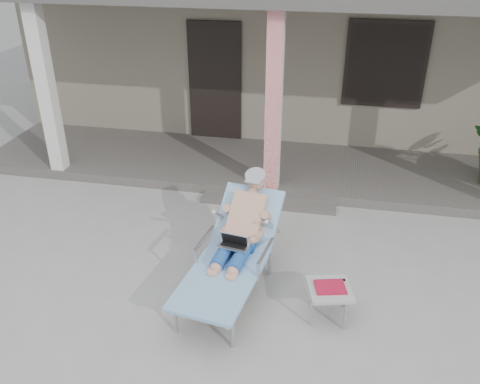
# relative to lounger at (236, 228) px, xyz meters

# --- Properties ---
(ground) EXTENTS (60.00, 60.00, 0.00)m
(ground) POSITION_rel_lounger_xyz_m (0.09, 0.09, -0.77)
(ground) COLOR #9E9E99
(ground) RESTS_ON ground
(house) EXTENTS (10.40, 5.40, 3.30)m
(house) POSITION_rel_lounger_xyz_m (0.10, 6.58, 0.90)
(house) COLOR gray
(house) RESTS_ON ground
(porch_deck) EXTENTS (10.00, 2.00, 0.15)m
(porch_deck) POSITION_rel_lounger_xyz_m (0.09, 3.09, -0.69)
(porch_deck) COLOR #605B56
(porch_deck) RESTS_ON ground
(porch_step) EXTENTS (2.00, 0.30, 0.07)m
(porch_step) POSITION_rel_lounger_xyz_m (0.09, 1.94, -0.73)
(porch_step) COLOR #605B56
(porch_step) RESTS_ON ground
(lounger) EXTENTS (0.99, 1.98, 1.25)m
(lounger) POSITION_rel_lounger_xyz_m (0.00, 0.00, 0.00)
(lounger) COLOR #B7B7BC
(lounger) RESTS_ON ground
(side_table) EXTENTS (0.54, 0.54, 0.40)m
(side_table) POSITION_rel_lounger_xyz_m (1.07, -0.33, -0.43)
(side_table) COLOR #AAAAA5
(side_table) RESTS_ON ground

